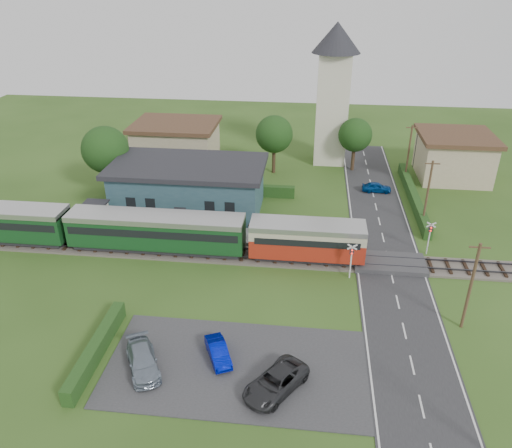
# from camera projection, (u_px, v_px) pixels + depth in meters

# --- Properties ---
(ground) EXTENTS (120.00, 120.00, 0.00)m
(ground) POSITION_uv_depth(u_px,v_px,m) (274.00, 270.00, 43.16)
(ground) COLOR #2D4C19
(railway_track) EXTENTS (76.00, 3.20, 0.49)m
(railway_track) POSITION_uv_depth(u_px,v_px,m) (276.00, 257.00, 44.88)
(railway_track) COLOR #4C443D
(railway_track) RESTS_ON ground
(road) EXTENTS (6.00, 70.00, 0.05)m
(road) POSITION_uv_depth(u_px,v_px,m) (392.00, 277.00, 42.13)
(road) COLOR #28282B
(road) RESTS_ON ground
(car_park) EXTENTS (17.00, 9.00, 0.08)m
(car_park) POSITION_uv_depth(u_px,v_px,m) (236.00, 367.00, 32.72)
(car_park) COLOR #333335
(car_park) RESTS_ON ground
(crossing_deck) EXTENTS (6.20, 3.40, 0.45)m
(crossing_deck) POSITION_uv_depth(u_px,v_px,m) (389.00, 263.00, 43.80)
(crossing_deck) COLOR #333335
(crossing_deck) RESTS_ON ground
(platform) EXTENTS (30.00, 3.00, 0.45)m
(platform) POSITION_uv_depth(u_px,v_px,m) (177.00, 233.00, 48.67)
(platform) COLOR gray
(platform) RESTS_ON ground
(equipment_hut) EXTENTS (2.30, 2.30, 2.55)m
(equipment_hut) POSITION_uv_depth(u_px,v_px,m) (96.00, 215.00, 48.78)
(equipment_hut) COLOR beige
(equipment_hut) RESTS_ON platform
(station_building) EXTENTS (16.00, 9.00, 5.30)m
(station_building) POSITION_uv_depth(u_px,v_px,m) (189.00, 187.00, 52.64)
(station_building) COLOR #284754
(station_building) RESTS_ON ground
(train) EXTENTS (43.20, 2.90, 3.40)m
(train) POSITION_uv_depth(u_px,v_px,m) (122.00, 229.00, 45.36)
(train) COLOR #232328
(train) RESTS_ON ground
(church_tower) EXTENTS (6.00, 6.00, 17.60)m
(church_tower) POSITION_uv_depth(u_px,v_px,m) (334.00, 84.00, 62.64)
(church_tower) COLOR beige
(church_tower) RESTS_ON ground
(house_west) EXTENTS (10.80, 8.80, 5.50)m
(house_west) POSITION_uv_depth(u_px,v_px,m) (177.00, 143.00, 65.46)
(house_west) COLOR tan
(house_west) RESTS_ON ground
(house_east) EXTENTS (8.80, 8.80, 5.50)m
(house_east) POSITION_uv_depth(u_px,v_px,m) (454.00, 156.00, 61.00)
(house_east) COLOR tan
(house_east) RESTS_ON ground
(hedge_carpark) EXTENTS (0.80, 9.00, 1.20)m
(hedge_carpark) POSITION_uv_depth(u_px,v_px,m) (96.00, 349.00, 33.43)
(hedge_carpark) COLOR #193814
(hedge_carpark) RESTS_ON ground
(hedge_roadside) EXTENTS (0.80, 18.00, 1.20)m
(hedge_roadside) POSITION_uv_depth(u_px,v_px,m) (413.00, 196.00, 55.55)
(hedge_roadside) COLOR #193814
(hedge_roadside) RESTS_ON ground
(hedge_station) EXTENTS (22.00, 0.80, 1.30)m
(hedge_station) POSITION_uv_depth(u_px,v_px,m) (199.00, 188.00, 57.55)
(hedge_station) COLOR #193814
(hedge_station) RESTS_ON ground
(tree_a) EXTENTS (5.20, 5.20, 8.00)m
(tree_a) POSITION_uv_depth(u_px,v_px,m) (105.00, 150.00, 55.08)
(tree_a) COLOR #332316
(tree_a) RESTS_ON ground
(tree_b) EXTENTS (4.60, 4.60, 7.34)m
(tree_b) POSITION_uv_depth(u_px,v_px,m) (274.00, 134.00, 61.34)
(tree_b) COLOR #332316
(tree_b) RESTS_ON ground
(tree_c) EXTENTS (4.20, 4.20, 6.78)m
(tree_c) POSITION_uv_depth(u_px,v_px,m) (355.00, 135.00, 62.25)
(tree_c) COLOR #332316
(tree_c) RESTS_ON ground
(utility_pole_b) EXTENTS (1.40, 0.22, 7.00)m
(utility_pole_b) POSITION_uv_depth(u_px,v_px,m) (471.00, 286.00, 34.75)
(utility_pole_b) COLOR #473321
(utility_pole_b) RESTS_ON ground
(utility_pole_c) EXTENTS (1.40, 0.22, 7.00)m
(utility_pole_c) POSITION_uv_depth(u_px,v_px,m) (428.00, 193.00, 48.86)
(utility_pole_c) COLOR #473321
(utility_pole_c) RESTS_ON ground
(utility_pole_d) EXTENTS (1.40, 0.22, 7.00)m
(utility_pole_d) POSITION_uv_depth(u_px,v_px,m) (409.00, 153.00, 59.44)
(utility_pole_d) COLOR #473321
(utility_pole_d) RESTS_ON ground
(crossing_signal_near) EXTENTS (0.84, 0.28, 3.28)m
(crossing_signal_near) POSITION_uv_depth(u_px,v_px,m) (351.00, 256.00, 41.17)
(crossing_signal_near) COLOR silver
(crossing_signal_near) RESTS_ON ground
(crossing_signal_far) EXTENTS (0.84, 0.28, 3.28)m
(crossing_signal_far) POSITION_uv_depth(u_px,v_px,m) (430.00, 233.00, 44.66)
(crossing_signal_far) COLOR silver
(crossing_signal_far) RESTS_ON ground
(streetlamp_west) EXTENTS (0.30, 0.30, 5.15)m
(streetlamp_west) POSITION_uv_depth(u_px,v_px,m) (111.00, 151.00, 61.65)
(streetlamp_west) COLOR #3F3F47
(streetlamp_west) RESTS_ON ground
(streetlamp_east) EXTENTS (0.30, 0.30, 5.15)m
(streetlamp_east) POSITION_uv_depth(u_px,v_px,m) (416.00, 145.00, 63.94)
(streetlamp_east) COLOR #3F3F47
(streetlamp_east) RESTS_ON ground
(car_on_road) EXTENTS (3.34, 1.35, 1.14)m
(car_on_road) POSITION_uv_depth(u_px,v_px,m) (377.00, 187.00, 57.82)
(car_on_road) COLOR navy
(car_on_road) RESTS_ON road
(car_park_blue) EXTENTS (2.45, 3.50, 1.09)m
(car_park_blue) POSITION_uv_depth(u_px,v_px,m) (218.00, 352.00, 33.17)
(car_park_blue) COLOR #000B96
(car_park_blue) RESTS_ON car_park
(car_park_silver) EXTENTS (3.60, 4.73, 1.28)m
(car_park_silver) POSITION_uv_depth(u_px,v_px,m) (143.00, 361.00, 32.28)
(car_park_silver) COLOR gray
(car_park_silver) RESTS_ON car_park
(car_park_dark) EXTENTS (4.44, 5.12, 1.31)m
(car_park_dark) POSITION_uv_depth(u_px,v_px,m) (276.00, 382.00, 30.60)
(car_park_dark) COLOR #2A2A2D
(car_park_dark) RESTS_ON car_park
(pedestrian_near) EXTENTS (0.64, 0.45, 1.68)m
(pedestrian_near) POSITION_uv_depth(u_px,v_px,m) (251.00, 228.00, 47.31)
(pedestrian_near) COLOR gray
(pedestrian_near) RESTS_ON platform
(pedestrian_far) EXTENTS (0.67, 0.83, 1.62)m
(pedestrian_far) POSITION_uv_depth(u_px,v_px,m) (119.00, 221.00, 48.76)
(pedestrian_far) COLOR gray
(pedestrian_far) RESTS_ON platform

